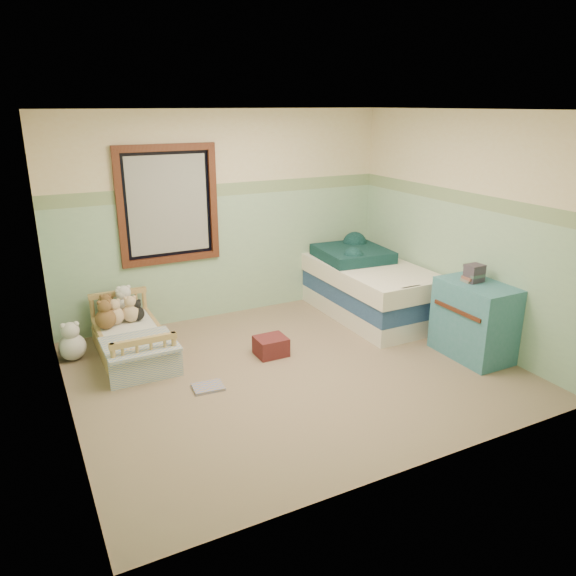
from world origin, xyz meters
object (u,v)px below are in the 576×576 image
plush_floor_tan (135,369)px  red_pillow (271,346)px  plush_floor_cream (72,347)px  toddler_bed_frame (133,349)px  floor_book (208,387)px  twin_bed_frame (367,306)px  dresser (474,320)px

plush_floor_tan → red_pillow: (1.41, -0.12, -0.01)m
plush_floor_cream → toddler_bed_frame: bearing=-20.0°
floor_book → plush_floor_cream: bearing=135.3°
toddler_bed_frame → plush_floor_tan: bearing=-99.7°
plush_floor_tan → red_pillow: plush_floor_tan is taller
red_pillow → plush_floor_cream: bearing=155.9°
plush_floor_tan → toddler_bed_frame: bearing=80.3°
plush_floor_tan → twin_bed_frame: bearing=7.9°
plush_floor_cream → red_pillow: 2.07m
dresser → floor_book: size_ratio=2.84×
plush_floor_cream → floor_book: 1.63m
dresser → red_pillow: 2.15m
plush_floor_cream → floor_book: plush_floor_cream is taller
plush_floor_tan → floor_book: 0.77m
plush_floor_cream → twin_bed_frame: size_ratio=0.15×
toddler_bed_frame → dresser: dresser is taller
plush_floor_tan → dresser: size_ratio=0.27×
toddler_bed_frame → red_pillow: bearing=-25.7°
plush_floor_tan → twin_bed_frame: twin_bed_frame is taller
twin_bed_frame → dresser: dresser is taller
plush_floor_cream → plush_floor_tan: bearing=-56.4°
plush_floor_cream → floor_book: (1.05, -1.24, -0.13)m
twin_bed_frame → red_pillow: size_ratio=5.95×
toddler_bed_frame → red_pillow: (1.32, -0.64, 0.02)m
plush_floor_cream → red_pillow: (1.89, -0.85, -0.04)m
dresser → twin_bed_frame: bearing=100.8°
plush_floor_cream → red_pillow: bearing=-24.1°
plush_floor_cream → plush_floor_tan: size_ratio=1.29×
plush_floor_tan → twin_bed_frame: 3.05m
toddler_bed_frame → twin_bed_frame: 2.93m
toddler_bed_frame → dresser: (3.22, -1.61, 0.32)m
red_pillow → dresser: bearing=-27.3°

